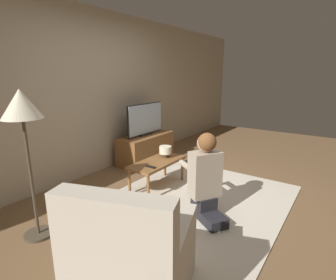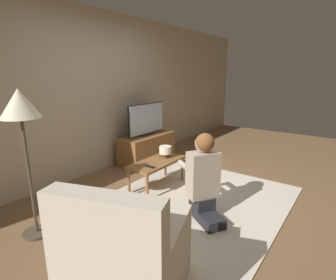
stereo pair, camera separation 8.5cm
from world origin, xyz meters
name	(u,v)px [view 1 (the left image)]	position (x,y,z in m)	size (l,w,h in m)	color
ground_plane	(196,201)	(0.00, 0.00, 0.00)	(10.00, 10.00, 0.00)	brown
wall_back	(92,94)	(0.00, 1.93, 1.30)	(10.00, 0.06, 2.60)	tan
rug	(196,201)	(0.00, 0.00, 0.01)	(2.49, 2.11, 0.02)	beige
tv_stand	(146,148)	(0.86, 1.55, 0.25)	(1.13, 0.47, 0.51)	brown
tv	(145,119)	(0.86, 1.55, 0.80)	(0.91, 0.08, 0.58)	black
coffee_table	(157,164)	(0.05, 0.67, 0.36)	(0.90, 0.41, 0.41)	brown
floor_lamp	(22,115)	(-1.57, 0.96, 1.25)	(0.36, 0.36, 1.49)	#4C4233
armchair	(134,262)	(-1.58, -0.37, 0.31)	(0.99, 0.97, 0.96)	beige
person_kneeling	(205,175)	(-0.28, -0.26, 0.52)	(0.61, 0.77, 0.99)	#232328
table_lamp	(165,151)	(0.26, 0.68, 0.51)	(0.18, 0.18, 0.17)	#4C3823
remote	(151,167)	(-0.20, 0.59, 0.41)	(0.04, 0.15, 0.02)	black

